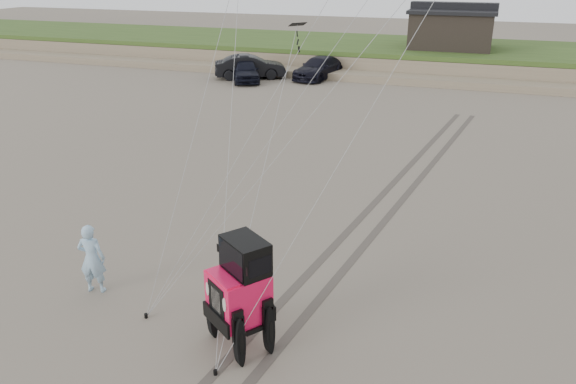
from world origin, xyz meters
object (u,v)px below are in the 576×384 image
at_px(truck_c, 319,68).
at_px(jeep, 239,305).
at_px(truck_b, 250,67).
at_px(truck_a, 246,71).
at_px(man, 92,259).
at_px(cabin, 452,28).

height_order(truck_c, jeep, jeep).
bearing_deg(truck_b, jeep, 176.13).
xyz_separation_m(truck_a, truck_c, (4.60, 2.72, -0.00)).
distance_m(truck_a, man, 27.64).
distance_m(cabin, jeep, 36.88).
distance_m(cabin, truck_b, 15.86).
relative_size(truck_b, jeep, 0.93).
bearing_deg(truck_b, truck_c, -97.50).
bearing_deg(cabin, truck_c, -142.44).
height_order(cabin, truck_c, cabin).
bearing_deg(man, truck_c, -98.87).
bearing_deg(truck_a, truck_b, 70.44).
bearing_deg(man, truck_a, -88.82).
bearing_deg(truck_c, cabin, 48.88).
xyz_separation_m(truck_c, jeep, (7.09, -30.16, 0.26)).
bearing_deg(cabin, truck_a, -144.74).
bearing_deg(cabin, jeep, -92.37).
height_order(cabin, truck_a, cabin).
xyz_separation_m(cabin, truck_b, (-13.34, -8.24, -2.40)).
relative_size(cabin, truck_a, 1.44).
relative_size(cabin, jeep, 1.17).
distance_m(truck_c, man, 29.50).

